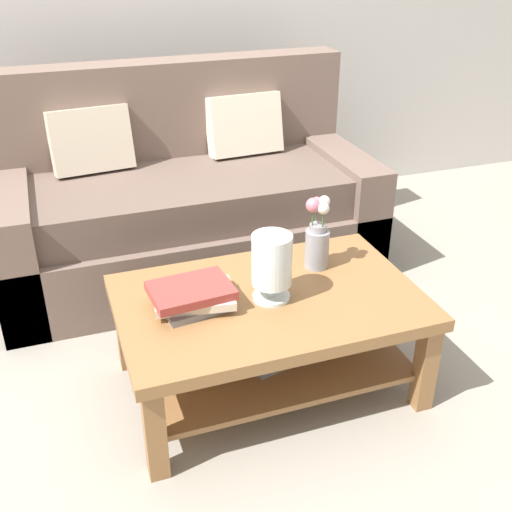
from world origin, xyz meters
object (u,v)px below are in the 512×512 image
Objects in this scene: glass_hurricane_vase at (272,263)px; book_stack_main at (192,296)px; flower_pitcher at (317,238)px; coffee_table at (269,321)px; couch at (185,204)px.

book_stack_main is at bearing 172.49° from glass_hurricane_vase.
coffee_table is at bearing -149.35° from flower_pitcher.
book_stack_main is 0.58m from flower_pitcher.
flower_pitcher is at bearing 13.21° from book_stack_main.
book_stack_main is 0.32m from glass_hurricane_vase.
glass_hurricane_vase is 0.84× the size of flower_pitcher.
book_stack_main is 1.04× the size of flower_pitcher.
coffee_table is 0.27m from glass_hurricane_vase.
couch is at bearing 93.44° from glass_hurricane_vase.
coffee_table is at bearing -86.68° from couch.
flower_pitcher is (0.26, 0.17, -0.02)m from glass_hurricane_vase.
book_stack_main reaches higher than coffee_table.
couch is 1.03m from flower_pitcher.
flower_pitcher is (0.27, 0.16, 0.25)m from coffee_table.
book_stack_main is 1.24× the size of glass_hurricane_vase.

